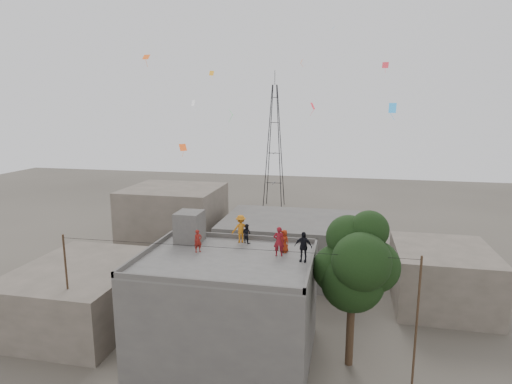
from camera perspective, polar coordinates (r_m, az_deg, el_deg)
ground at (r=27.81m, az=-3.82°, el=-20.75°), size 140.00×140.00×0.00m
main_building at (r=26.33m, az=-3.91°, el=-15.11°), size 10.00×8.00×6.10m
parapet at (r=25.08m, az=-4.01°, el=-8.53°), size 10.00×8.00×0.30m
stair_head_box at (r=28.16m, az=-8.85°, el=-4.62°), size 1.60×1.80×2.00m
neighbor_west at (r=32.87m, az=-22.09°, el=-12.42°), size 8.00×10.00×4.00m
neighbor_north at (r=38.92m, az=4.68°, el=-7.15°), size 12.00×9.00×5.00m
neighbor_northwest at (r=43.56m, az=-10.83°, el=-3.95°), size 9.00×8.00×7.00m
neighbor_east at (r=35.75m, az=23.54°, el=-10.27°), size 7.00×8.00×4.40m
tree at (r=24.81m, az=13.21°, el=-9.40°), size 4.90×4.60×9.10m
utility_line at (r=24.79m, az=-3.60°, el=-14.86°), size 20.12×0.62×7.40m
transmission_tower at (r=63.82m, az=2.45°, el=6.07°), size 2.97×2.97×20.01m
person_red_adult at (r=25.28m, az=3.07°, el=-6.59°), size 0.69×0.50×1.78m
person_orange_child at (r=25.99m, az=3.77°, el=-6.54°), size 0.81×0.69×1.40m
person_dark_child at (r=27.68m, az=-1.25°, el=-5.55°), size 0.77×0.73×1.26m
person_dark_adult at (r=24.52m, az=6.31°, el=-7.26°), size 1.07×0.57×1.74m
person_orange_adult at (r=27.75m, az=-2.05°, el=-4.92°), size 1.36×1.15×1.82m
person_red_child at (r=26.21m, az=-7.74°, el=-6.49°), size 0.59×0.59×1.38m
kites at (r=29.77m, az=1.28°, el=12.87°), size 15.35×19.13×10.50m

